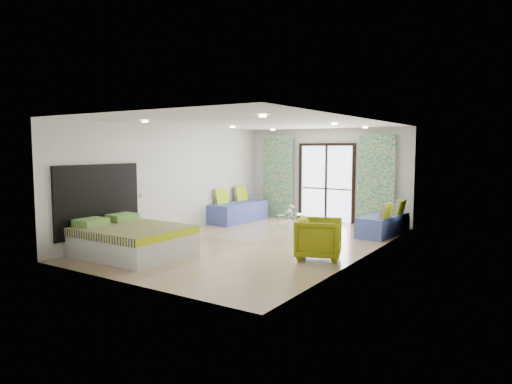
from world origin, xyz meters
The scene contains 24 objects.
floor centered at (0.00, 0.00, 0.00)m, with size 5.00×7.50×0.01m, color #967859, non-canonical shape.
ceiling centered at (0.00, 0.00, 2.70)m, with size 5.00×7.50×0.01m, color silver, non-canonical shape.
wall_back centered at (0.00, 3.75, 1.35)m, with size 5.00×0.01×2.70m, color silver, non-canonical shape.
wall_front centered at (0.00, -3.75, 1.35)m, with size 5.00×0.01×2.70m, color silver, non-canonical shape.
wall_left centered at (-2.50, 0.00, 1.35)m, with size 0.01×7.50×2.70m, color silver, non-canonical shape.
wall_right centered at (2.50, 0.00, 1.35)m, with size 0.01×7.50×2.70m, color silver, non-canonical shape.
balcony_door centered at (0.00, 3.72, 1.26)m, with size 1.76×0.08×2.28m.
balcony_rail centered at (0.00, 3.73, 0.95)m, with size 1.52×0.03×0.04m, color #595451.
curtain_left centered at (-1.55, 3.57, 1.25)m, with size 1.00×0.10×2.50m, color white.
curtain_right centered at (1.55, 3.57, 1.25)m, with size 1.00×0.10×2.50m, color white.
downlight_a centered at (-1.40, -2.00, 2.67)m, with size 0.12×0.12×0.02m, color #FFE0B2.
downlight_b centered at (1.40, -2.00, 2.67)m, with size 0.12×0.12×0.02m, color #FFE0B2.
downlight_c centered at (-1.40, 1.00, 2.67)m, with size 0.12×0.12×0.02m, color #FFE0B2.
downlight_d centered at (1.40, 1.00, 2.67)m, with size 0.12×0.12×0.02m, color #FFE0B2.
downlight_e centered at (-1.40, 3.00, 2.67)m, with size 0.12×0.12×0.02m, color #FFE0B2.
downlight_f centered at (1.40, 3.00, 2.67)m, with size 0.12×0.12×0.02m, color #FFE0B2.
headboard centered at (-2.46, -2.37, 1.05)m, with size 0.06×2.10×1.50m, color black.
switch_plate centered at (-2.47, -1.12, 1.05)m, with size 0.02×0.10×0.10m, color silver.
bed centered at (-1.48, -2.37, 0.30)m, with size 2.10×1.71×0.72m.
daybed_left centered at (-2.12, 2.22, 0.31)m, with size 0.85×2.03×0.99m.
daybed_right centered at (2.12, 2.47, 0.27)m, with size 0.87×1.81×0.86m.
coffee_table centered at (-0.30, 2.17, 0.33)m, with size 0.60×0.60×0.64m.
vase centered at (-0.34, 2.12, 0.44)m, with size 0.16×0.16×0.16m, color white.
armchair centered at (1.81, -0.59, 0.43)m, with size 0.84×0.78×0.86m, color olive.
Camera 1 is at (5.52, -8.55, 2.14)m, focal length 32.00 mm.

